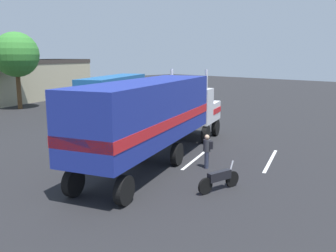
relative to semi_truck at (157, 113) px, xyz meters
name	(u,v)px	position (x,y,z in m)	size (l,w,h in m)	color
ground_plane	(194,137)	(5.74, 2.52, -2.52)	(120.00, 120.00, 0.00)	#232326
lane_stripe_near	(197,158)	(1.94, -0.98, -2.52)	(4.40, 0.16, 0.01)	silver
lane_stripe_mid	(270,161)	(4.23, -3.97, -2.52)	(4.40, 0.16, 0.01)	silver
semi_truck	(157,113)	(0.00, 0.00, 0.00)	(14.03, 7.74, 4.50)	silver
person_bystander	(207,150)	(0.98, -2.42, -1.63)	(0.43, 0.48, 1.63)	#2D3347
parked_bus	(114,91)	(8.49, 14.80, -0.46)	(10.78, 7.76, 3.40)	#1E5999
motorcycle	(219,179)	(-0.98, -4.61, -2.04)	(2.10, 0.46, 1.12)	black
tree_center	(16,55)	(3.12, 23.44, 2.86)	(4.42, 4.42, 7.63)	brown
building_backdrop	(13,79)	(5.35, 30.01, 0.11)	(23.18, 14.20, 4.85)	#B7AD8C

